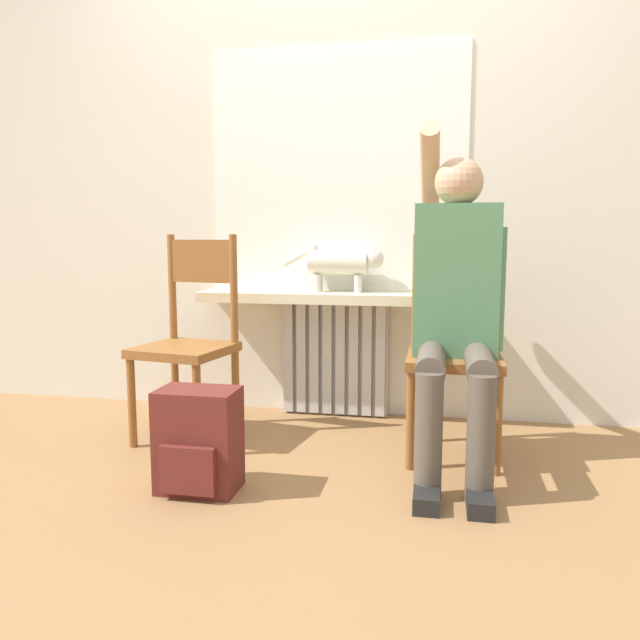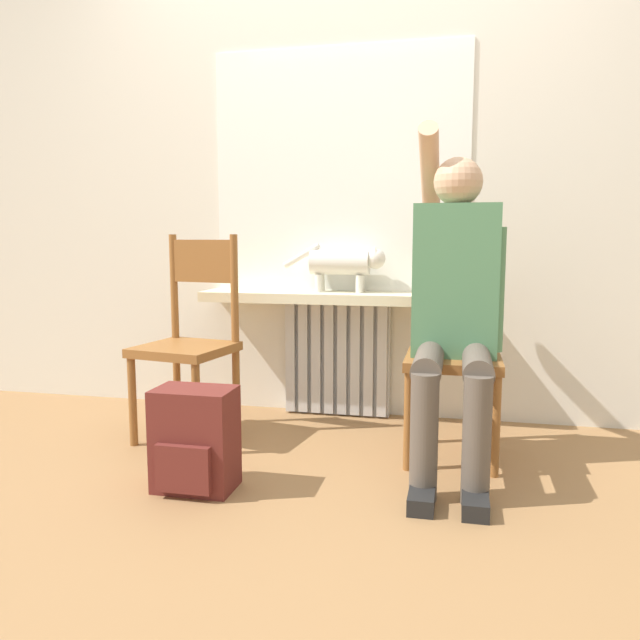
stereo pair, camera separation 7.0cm
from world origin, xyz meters
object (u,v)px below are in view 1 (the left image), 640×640
object	(u,v)px
chair_right	(454,346)
person	(456,298)
backpack	(198,441)
chair_left	(189,338)
cat	(343,263)

from	to	relation	value
chair_right	person	xyz separation A→B (m)	(0.00, -0.12, 0.21)
person	backpack	world-z (taller)	person
chair_left	chair_right	xyz separation A→B (m)	(1.19, 0.00, 0.00)
chair_left	backpack	xyz separation A→B (m)	(0.27, -0.58, -0.28)
chair_right	backpack	xyz separation A→B (m)	(-0.92, -0.58, -0.28)
cat	backpack	size ratio (longest dim) A/B	1.39
chair_right	cat	size ratio (longest dim) A/B	1.78
chair_left	backpack	distance (m)	0.70
backpack	chair_left	bearing A→B (deg)	115.12
person	backpack	size ratio (longest dim) A/B	3.63
chair_left	cat	world-z (taller)	chair_left
backpack	cat	bearing A→B (deg)	70.46
chair_right	backpack	distance (m)	1.12
chair_left	person	bearing A→B (deg)	4.02
chair_left	person	distance (m)	1.22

